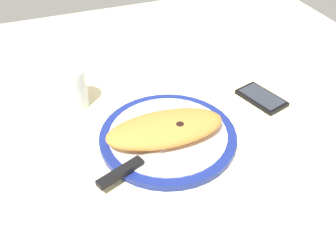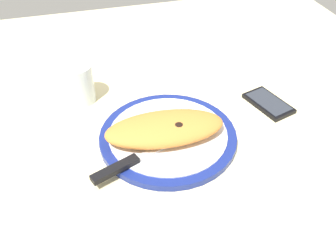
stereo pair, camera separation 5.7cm
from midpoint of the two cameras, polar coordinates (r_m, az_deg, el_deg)
The scene contains 7 objects.
ground_plane at distance 83.75cm, azimuth 1.96°, elevation -2.84°, with size 150.00×150.00×3.00cm, color beige.
plate at distance 82.15cm, azimuth 2.00°, elevation -1.63°, with size 30.00×30.00×1.81cm.
calzone at distance 79.12cm, azimuth 1.59°, elevation -0.44°, with size 26.14×12.83×4.59cm.
fork at distance 87.11cm, azimuth 0.42°, elevation 2.19°, with size 15.87×2.73×0.40cm.
knife at distance 74.48cm, azimuth -3.78°, elevation -5.61°, with size 22.69×10.42×1.20cm.
smartphone at distance 96.10cm, azimuth 16.68°, elevation 3.30°, with size 9.85×13.46×1.16cm.
water_glass at distance 93.63cm, azimuth -11.68°, elevation 5.96°, with size 7.35×7.35×9.83cm.
Camera 2 is at (16.46, 59.21, 55.47)cm, focal length 40.13 mm.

